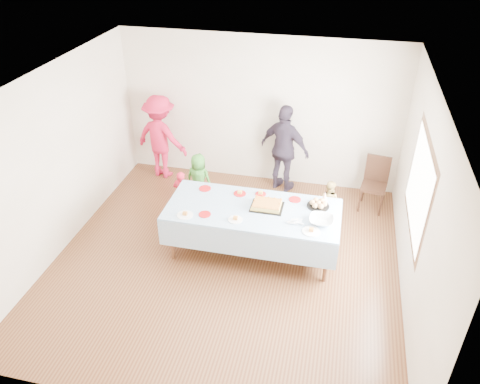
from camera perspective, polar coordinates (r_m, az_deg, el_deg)
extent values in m
plane|color=#4D2916|center=(7.05, -1.70, -8.25)|extent=(5.00, 5.00, 0.00)
cube|color=#C1B49E|center=(8.44, 2.42, 9.77)|extent=(5.00, 0.04, 2.70)
cube|color=#C1B49E|center=(4.42, -10.36, -15.39)|extent=(5.00, 0.04, 2.70)
cube|color=#C1B49E|center=(7.24, -21.47, 3.39)|extent=(0.04, 5.00, 2.70)
cube|color=#C1B49E|center=(6.19, 21.10, -1.57)|extent=(0.04, 5.00, 2.70)
cube|color=white|center=(5.68, -2.15, 12.93)|extent=(5.00, 5.00, 0.04)
cube|color=#472B16|center=(6.28, 20.94, 0.59)|extent=(0.03, 1.75, 1.35)
cylinder|color=#55311D|center=(6.93, -8.34, -5.60)|extent=(0.06, 0.06, 0.73)
cylinder|color=#55311D|center=(6.57, 10.48, -8.25)|extent=(0.06, 0.06, 0.73)
cylinder|color=#55311D|center=(7.56, -6.17, -1.80)|extent=(0.06, 0.06, 0.73)
cylinder|color=#55311D|center=(7.24, 10.95, -4.01)|extent=(0.06, 0.06, 0.73)
cube|color=#55311D|center=(6.76, 1.57, -2.25)|extent=(2.40, 1.00, 0.04)
cube|color=white|center=(6.74, 1.58, -2.07)|extent=(2.50, 1.10, 0.01)
cube|color=black|center=(6.77, 3.30, -1.83)|extent=(0.47, 0.36, 0.01)
cube|color=#D7C351|center=(6.75, 3.31, -1.58)|extent=(0.39, 0.30, 0.06)
cube|color=#AC5A27|center=(6.73, 3.32, -1.34)|extent=(0.39, 0.30, 0.01)
cylinder|color=black|center=(6.87, 9.50, -1.69)|extent=(0.32, 0.32, 0.02)
sphere|color=tan|center=(6.84, 10.24, -1.44)|extent=(0.08, 0.08, 0.08)
sphere|color=tan|center=(6.91, 9.94, -1.06)|extent=(0.08, 0.08, 0.08)
sphere|color=tan|center=(6.91, 9.23, -0.97)|extent=(0.08, 0.08, 0.08)
sphere|color=tan|center=(6.85, 8.82, -1.26)|extent=(0.08, 0.08, 0.08)
sphere|color=tan|center=(6.78, 9.12, -1.65)|extent=(0.08, 0.08, 0.08)
sphere|color=tan|center=(6.78, 9.84, -1.73)|extent=(0.08, 0.08, 0.08)
sphere|color=tan|center=(6.85, 9.53, -1.35)|extent=(0.08, 0.08, 0.08)
imported|color=silver|center=(6.52, 9.89, -3.44)|extent=(0.34, 0.34, 0.08)
cone|color=white|center=(6.96, 10.29, -0.59)|extent=(0.10, 0.10, 0.16)
cylinder|color=#B50D11|center=(7.21, -4.29, 0.43)|extent=(0.19, 0.19, 0.01)
cylinder|color=#B50D11|center=(7.06, -0.03, -0.19)|extent=(0.19, 0.19, 0.01)
cylinder|color=#B50D11|center=(7.06, 2.52, -0.25)|extent=(0.17, 0.17, 0.01)
cylinder|color=#B50D11|center=(6.97, 6.71, -0.91)|extent=(0.18, 0.18, 0.01)
cylinder|color=#B50D11|center=(6.63, -4.32, -2.73)|extent=(0.18, 0.18, 0.01)
cylinder|color=white|center=(6.64, -6.72, -2.81)|extent=(0.23, 0.23, 0.01)
cylinder|color=white|center=(6.50, -0.57, -3.38)|extent=(0.20, 0.20, 0.01)
cylinder|color=white|center=(6.36, 8.67, -4.76)|extent=(0.24, 0.24, 0.01)
cylinder|color=black|center=(8.20, 14.37, -1.08)|extent=(0.03, 0.03, 0.42)
cylinder|color=black|center=(8.18, 16.76, -1.58)|extent=(0.03, 0.03, 0.42)
cylinder|color=black|center=(8.49, 14.78, 0.12)|extent=(0.03, 0.03, 0.42)
cylinder|color=black|center=(8.47, 17.08, -0.36)|extent=(0.03, 0.03, 0.42)
cube|color=black|center=(8.21, 15.98, 0.62)|extent=(0.47, 0.47, 0.05)
cube|color=black|center=(8.25, 16.44, 2.78)|extent=(0.41, 0.10, 0.48)
imported|color=red|center=(7.85, -7.10, -0.12)|extent=(0.30, 0.20, 0.80)
imported|color=#357D29|center=(8.05, -5.03, 1.51)|extent=(0.51, 0.37, 0.95)
imported|color=tan|center=(7.77, 10.73, -1.10)|extent=(0.44, 0.40, 0.75)
imported|color=#BD173A|center=(8.88, -9.63, 6.64)|extent=(1.14, 0.82, 1.60)
imported|color=#322838|center=(8.32, 5.46, 5.23)|extent=(1.03, 0.73, 1.62)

